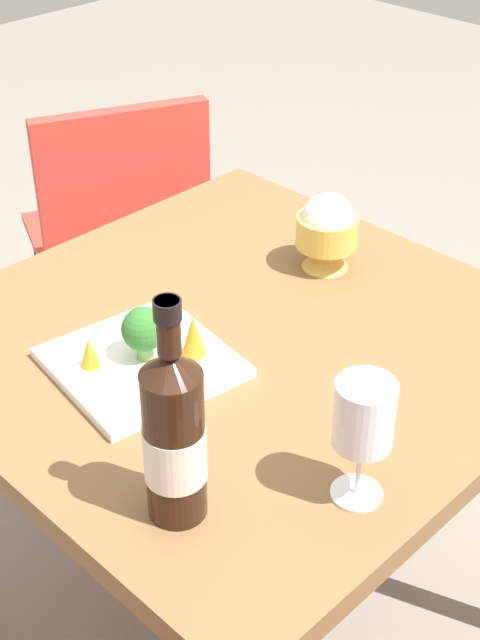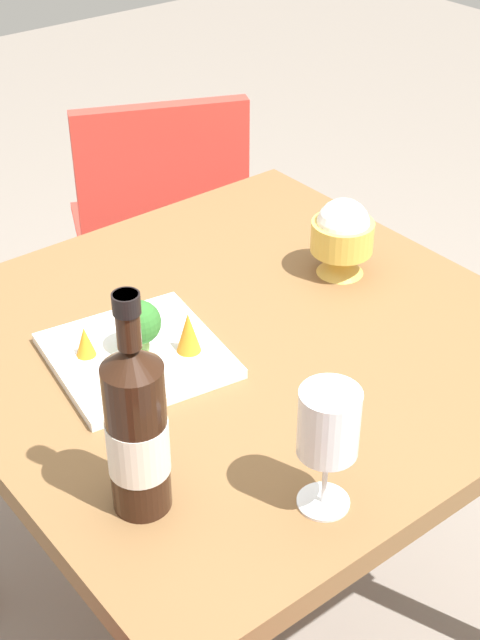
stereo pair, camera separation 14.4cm
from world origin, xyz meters
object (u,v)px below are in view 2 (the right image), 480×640
object	(u,v)px
serving_plate	(137,355)
carrot_garnish_right	(187,331)
wine_bottle	(137,429)
rice_bowl	(342,236)
chair_by_wall	(161,219)
broccoli_floret	(139,323)
wine_glass	(329,426)
carrot_garnish_left	(85,341)

from	to	relation	value
serving_plate	carrot_garnish_right	world-z (taller)	carrot_garnish_right
wine_bottle	rice_bowl	xyz separation A→B (m)	(0.59, 0.26, -0.05)
serving_plate	wine_bottle	bearing A→B (deg)	-121.61
chair_by_wall	broccoli_floret	bearing A→B (deg)	-101.32
wine_bottle	broccoli_floret	world-z (taller)	wine_bottle
wine_bottle	broccoli_floret	size ratio (longest dim) A/B	3.67
chair_by_wall	carrot_garnish_right	xyz separation A→B (m)	(-0.44, -0.74, 0.26)
wine_bottle	wine_glass	world-z (taller)	wine_bottle
wine_bottle	broccoli_floret	xyz separation A→B (m)	(0.17, 0.26, -0.06)
rice_bowl	broccoli_floret	world-z (taller)	rice_bowl
serving_plate	carrot_garnish_left	size ratio (longest dim) A/B	5.69
chair_by_wall	serving_plate	size ratio (longest dim) A/B	2.98
broccoli_floret	carrot_garnish_right	size ratio (longest dim) A/B	1.26
wine_glass	wine_bottle	bearing A→B (deg)	141.50
rice_bowl	serving_plate	distance (m)	0.43
chair_by_wall	wine_glass	xyz separation A→B (m)	(-0.49, -1.10, 0.34)
wine_bottle	wine_glass	xyz separation A→B (m)	(0.18, -0.14, 0.01)
wine_glass	carrot_garnish_left	distance (m)	0.46
wine_bottle	rice_bowl	size ratio (longest dim) A/B	2.22
rice_bowl	carrot_garnish_right	world-z (taller)	rice_bowl
wine_bottle	carrot_garnish_left	size ratio (longest dim) A/B	6.28
wine_glass	rice_bowl	distance (m)	0.57
wine_glass	carrot_garnish_right	size ratio (longest dim) A/B	2.63
rice_bowl	broccoli_floret	xyz separation A→B (m)	(-0.42, 0.00, -0.01)
serving_plate	broccoli_floret	size ratio (longest dim) A/B	3.32
broccoli_floret	carrot_garnish_right	distance (m)	0.07
chair_by_wall	rice_bowl	xyz separation A→B (m)	(-0.08, -0.70, 0.28)
carrot_garnish_right	wine_glass	bearing A→B (deg)	-97.31
rice_bowl	carrot_garnish_left	xyz separation A→B (m)	(-0.49, 0.04, -0.03)
broccoli_floret	wine_glass	bearing A→B (deg)	-88.33
serving_plate	carrot_garnish_right	size ratio (longest dim) A/B	4.19
chair_by_wall	broccoli_floret	world-z (taller)	chair_by_wall
wine_glass	serving_plate	bearing A→B (deg)	92.71
wine_glass	carrot_garnish_left	world-z (taller)	wine_glass
wine_bottle	serving_plate	xyz separation A→B (m)	(0.16, 0.26, -0.12)
rice_bowl	chair_by_wall	bearing A→B (deg)	83.60
rice_bowl	carrot_garnish_right	size ratio (longest dim) A/B	2.09
broccoli_floret	chair_by_wall	bearing A→B (deg)	54.59
broccoli_floret	carrot_garnish_left	size ratio (longest dim) A/B	1.71
wine_glass	broccoli_floret	bearing A→B (deg)	91.67
chair_by_wall	serving_plate	world-z (taller)	chair_by_wall
broccoli_floret	carrot_garnish_left	world-z (taller)	broccoli_floret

